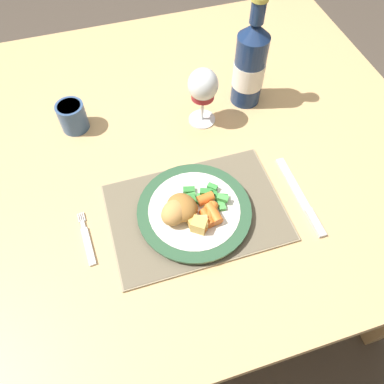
{
  "coord_description": "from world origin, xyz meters",
  "views": [
    {
      "loc": [
        -0.11,
        -0.61,
        1.45
      ],
      "look_at": [
        0.02,
        -0.19,
        0.78
      ],
      "focal_mm": 35.0,
      "sensor_mm": 36.0,
      "label": 1
    }
  ],
  "objects_px": {
    "table_knife": "(304,202)",
    "wine_glass": "(203,87)",
    "drinking_cup": "(72,116)",
    "dinner_plate": "(194,211)",
    "fork": "(87,242)",
    "dining_table": "(165,163)",
    "bottle": "(250,65)"
  },
  "relations": [
    {
      "from": "fork",
      "to": "table_knife",
      "type": "bearing_deg",
      "value": -5.23
    },
    {
      "from": "dinner_plate",
      "to": "fork",
      "type": "bearing_deg",
      "value": 179.45
    },
    {
      "from": "dining_table",
      "to": "fork",
      "type": "height_order",
      "value": "fork"
    },
    {
      "from": "drinking_cup",
      "to": "wine_glass",
      "type": "bearing_deg",
      "value": -12.63
    },
    {
      "from": "bottle",
      "to": "fork",
      "type": "bearing_deg",
      "value": -146.95
    },
    {
      "from": "dining_table",
      "to": "drinking_cup",
      "type": "distance_m",
      "value": 0.26
    },
    {
      "from": "wine_glass",
      "to": "drinking_cup",
      "type": "bearing_deg",
      "value": 167.37
    },
    {
      "from": "dining_table",
      "to": "dinner_plate",
      "type": "relative_size",
      "value": 5.42
    },
    {
      "from": "dinner_plate",
      "to": "table_knife",
      "type": "bearing_deg",
      "value": -9.65
    },
    {
      "from": "wine_glass",
      "to": "dining_table",
      "type": "bearing_deg",
      "value": -158.11
    },
    {
      "from": "fork",
      "to": "drinking_cup",
      "type": "xyz_separation_m",
      "value": [
        0.02,
        0.34,
        0.04
      ]
    },
    {
      "from": "table_knife",
      "to": "bottle",
      "type": "bearing_deg",
      "value": 90.36
    },
    {
      "from": "dining_table",
      "to": "wine_glass",
      "type": "distance_m",
      "value": 0.23
    },
    {
      "from": "table_knife",
      "to": "drinking_cup",
      "type": "xyz_separation_m",
      "value": [
        -0.45,
        0.38,
        0.04
      ]
    },
    {
      "from": "dining_table",
      "to": "drinking_cup",
      "type": "relative_size",
      "value": 18.14
    },
    {
      "from": "table_knife",
      "to": "drinking_cup",
      "type": "height_order",
      "value": "drinking_cup"
    },
    {
      "from": "dinner_plate",
      "to": "dining_table",
      "type": "bearing_deg",
      "value": 93.57
    },
    {
      "from": "dining_table",
      "to": "drinking_cup",
      "type": "xyz_separation_m",
      "value": [
        -0.2,
        0.12,
        0.12
      ]
    },
    {
      "from": "fork",
      "to": "bottle",
      "type": "bearing_deg",
      "value": 33.05
    },
    {
      "from": "dining_table",
      "to": "wine_glass",
      "type": "bearing_deg",
      "value": 21.89
    },
    {
      "from": "wine_glass",
      "to": "bottle",
      "type": "height_order",
      "value": "bottle"
    },
    {
      "from": "dining_table",
      "to": "bottle",
      "type": "distance_m",
      "value": 0.33
    },
    {
      "from": "dinner_plate",
      "to": "fork",
      "type": "xyz_separation_m",
      "value": [
        -0.23,
        0.0,
        -0.01
      ]
    },
    {
      "from": "fork",
      "to": "dining_table",
      "type": "bearing_deg",
      "value": 45.1
    },
    {
      "from": "wine_glass",
      "to": "drinking_cup",
      "type": "distance_m",
      "value": 0.33
    },
    {
      "from": "bottle",
      "to": "wine_glass",
      "type": "bearing_deg",
      "value": -163.32
    },
    {
      "from": "wine_glass",
      "to": "bottle",
      "type": "relative_size",
      "value": 0.55
    },
    {
      "from": "wine_glass",
      "to": "drinking_cup",
      "type": "xyz_separation_m",
      "value": [
        -0.32,
        0.07,
        -0.07
      ]
    },
    {
      "from": "dinner_plate",
      "to": "bottle",
      "type": "bearing_deg",
      "value": 52.19
    },
    {
      "from": "table_knife",
      "to": "wine_glass",
      "type": "xyz_separation_m",
      "value": [
        -0.14,
        0.31,
        0.1
      ]
    },
    {
      "from": "dining_table",
      "to": "fork",
      "type": "xyz_separation_m",
      "value": [
        -0.22,
        -0.22,
        0.08
      ]
    },
    {
      "from": "dinner_plate",
      "to": "wine_glass",
      "type": "distance_m",
      "value": 0.3
    }
  ]
}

